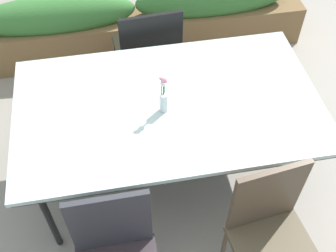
{
  "coord_description": "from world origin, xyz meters",
  "views": [
    {
      "loc": [
        -0.34,
        -1.67,
        2.68
      ],
      "look_at": [
        -0.03,
        0.09,
        0.56
      ],
      "focal_mm": 44.84,
      "sensor_mm": 36.0,
      "label": 1
    }
  ],
  "objects_px": {
    "chair_near_right": "(271,231)",
    "planter_box": "(138,22)",
    "chair_far_side": "(148,50)",
    "flower_vase": "(164,96)",
    "dining_table": "(168,108)"
  },
  "relations": [
    {
      "from": "dining_table",
      "to": "chair_near_right",
      "type": "relative_size",
      "value": 1.93
    },
    {
      "from": "flower_vase",
      "to": "planter_box",
      "type": "height_order",
      "value": "flower_vase"
    },
    {
      "from": "chair_far_side",
      "to": "dining_table",
      "type": "bearing_deg",
      "value": -93.35
    },
    {
      "from": "chair_near_right",
      "to": "planter_box",
      "type": "xyz_separation_m",
      "value": [
        -0.43,
        2.32,
        -0.23
      ]
    },
    {
      "from": "chair_near_right",
      "to": "flower_vase",
      "type": "height_order",
      "value": "flower_vase"
    },
    {
      "from": "chair_far_side",
      "to": "planter_box",
      "type": "distance_m",
      "value": 0.67
    },
    {
      "from": "dining_table",
      "to": "planter_box",
      "type": "relative_size",
      "value": 0.6
    },
    {
      "from": "flower_vase",
      "to": "chair_near_right",
      "type": "bearing_deg",
      "value": -60.14
    },
    {
      "from": "chair_near_right",
      "to": "planter_box",
      "type": "bearing_deg",
      "value": -86.85
    },
    {
      "from": "chair_far_side",
      "to": "flower_vase",
      "type": "bearing_deg",
      "value": -95.72
    },
    {
      "from": "flower_vase",
      "to": "planter_box",
      "type": "distance_m",
      "value": 1.63
    },
    {
      "from": "chair_far_side",
      "to": "planter_box",
      "type": "xyz_separation_m",
      "value": [
        -0.01,
        0.64,
        -0.19
      ]
    },
    {
      "from": "dining_table",
      "to": "planter_box",
      "type": "xyz_separation_m",
      "value": [
        -0.02,
        1.48,
        -0.41
      ]
    },
    {
      "from": "chair_near_right",
      "to": "flower_vase",
      "type": "bearing_deg",
      "value": -67.57
    },
    {
      "from": "dining_table",
      "to": "chair_far_side",
      "type": "height_order",
      "value": "chair_far_side"
    }
  ]
}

